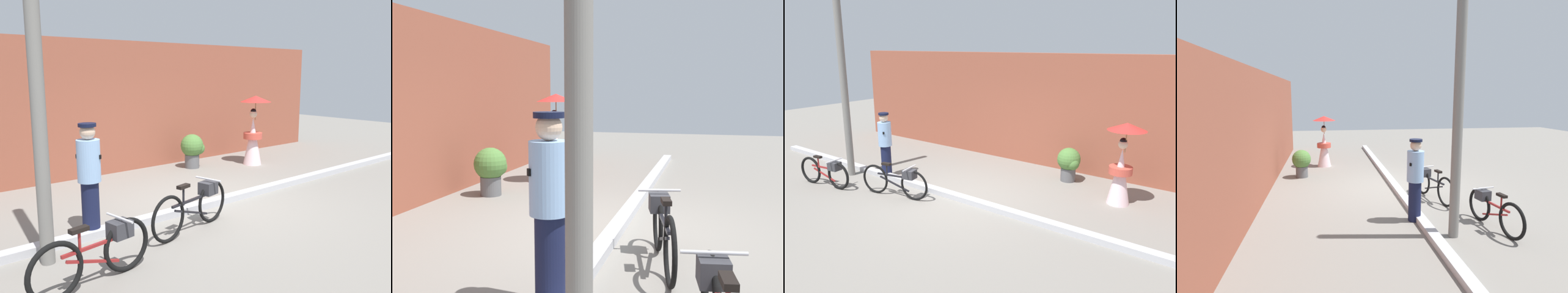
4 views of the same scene
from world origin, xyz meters
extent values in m
plane|color=gray|center=(0.00, 0.00, 0.00)|extent=(30.00, 30.00, 0.00)
cube|color=brown|center=(0.00, 3.58, 1.58)|extent=(14.00, 0.40, 3.15)
cube|color=#B2B2B7|center=(0.00, 0.00, 0.06)|extent=(14.00, 0.20, 0.12)
torus|color=black|center=(-0.62, -0.61, 0.35)|extent=(0.69, 0.20, 0.69)
torus|color=black|center=(-1.66, -0.84, 0.35)|extent=(0.69, 0.20, 0.69)
cube|color=black|center=(-1.14, -0.72, 0.50)|extent=(0.88, 0.23, 0.04)
cube|color=black|center=(-1.14, -0.72, 0.30)|extent=(0.77, 0.20, 0.28)
cylinder|color=black|center=(-1.33, -0.77, 0.61)|extent=(0.03, 0.03, 0.29)
cube|color=black|center=(-1.33, -0.77, 0.75)|extent=(0.23, 0.14, 0.05)
cylinder|color=silver|center=(-0.73, -0.63, 0.74)|extent=(0.14, 0.47, 0.03)
cube|color=#333338|center=(-0.73, -0.63, 0.59)|extent=(0.30, 0.27, 0.20)
torus|color=black|center=(-2.57, -1.22, 0.34)|extent=(0.68, 0.17, 0.68)
torus|color=black|center=(-3.51, -1.37, 0.34)|extent=(0.68, 0.17, 0.68)
cube|color=maroon|center=(-3.04, -1.30, 0.48)|extent=(0.80, 0.16, 0.04)
cube|color=maroon|center=(-3.04, -1.30, 0.29)|extent=(0.70, 0.14, 0.26)
cylinder|color=maroon|center=(-3.21, -1.32, 0.58)|extent=(0.03, 0.03, 0.28)
cube|color=black|center=(-3.21, -1.32, 0.72)|extent=(0.23, 0.12, 0.05)
cylinder|color=silver|center=(-2.66, -1.24, 0.71)|extent=(0.10, 0.48, 0.03)
cube|color=#333338|center=(-2.66, -1.24, 0.57)|extent=(0.29, 0.26, 0.20)
cylinder|color=#141938|center=(-2.40, 0.10, 0.42)|extent=(0.26, 0.26, 0.83)
cylinder|color=#8CB2E0|center=(-2.40, 0.10, 1.14)|extent=(0.34, 0.34, 0.62)
sphere|color=#D8B293|center=(-2.40, 0.10, 1.57)|extent=(0.23, 0.23, 0.23)
cylinder|color=black|center=(-2.40, 0.10, 1.67)|extent=(0.26, 0.26, 0.05)
cube|color=black|center=(-2.40, 0.10, 1.21)|extent=(0.28, 0.31, 0.06)
cone|color=silver|center=(3.08, 1.93, 0.62)|extent=(0.48, 0.48, 1.24)
cylinder|color=#D14C3D|center=(3.08, 1.93, 0.77)|extent=(0.49, 0.49, 0.16)
sphere|color=beige|center=(3.08, 1.93, 1.34)|extent=(0.20, 0.20, 0.20)
sphere|color=black|center=(3.08, 1.93, 1.41)|extent=(0.15, 0.15, 0.15)
cylinder|color=olive|center=(3.13, 1.91, 1.46)|extent=(0.02, 0.02, 0.55)
cone|color=red|center=(3.13, 1.91, 1.73)|extent=(0.80, 0.80, 0.16)
cylinder|color=#59595B|center=(1.58, 2.63, 0.17)|extent=(0.37, 0.37, 0.34)
sphere|color=#4C7A38|center=(1.58, 2.63, 0.57)|extent=(0.58, 0.58, 0.58)
sphere|color=#4C7A38|center=(1.73, 2.54, 0.50)|extent=(0.32, 0.32, 0.32)
cylinder|color=slate|center=(-3.24, -0.40, 2.40)|extent=(0.18, 0.18, 4.80)
camera|label=1|loc=(-4.97, -5.46, 2.42)|focal=38.30mm
camera|label=2|loc=(-6.10, -1.21, 1.86)|focal=43.91mm
camera|label=3|loc=(5.36, -6.14, 3.37)|focal=35.33mm
camera|label=4|loc=(-8.63, 1.89, 2.57)|focal=30.09mm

